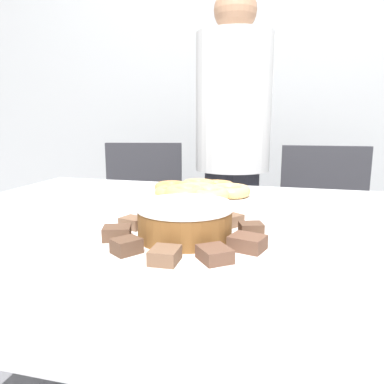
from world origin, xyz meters
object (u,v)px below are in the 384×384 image
Objects in this scene: plate_cake at (185,240)px; frosted_cake at (185,220)px; napkin at (85,200)px; office_chair_left at (141,237)px; person_standing at (232,158)px; plate_donuts at (197,197)px; office_chair_right at (324,252)px.

frosted_cake is (-0.00, -0.00, 0.04)m from plate_cake.
napkin is (-0.39, 0.29, -0.00)m from plate_cake.
office_chair_left is 1.20m from frosted_cake.
plate_cake is 2.81× the size of napkin.
person_standing is 0.66m from plate_donuts.
frosted_cake is 1.52× the size of napkin.
office_chair_left is 2.51× the size of plate_donuts.
office_chair_right reaches higher than plate_cake.
person_standing is 1.78× the size of office_chair_right.
person_standing is 0.59m from office_chair_right.
plate_cake is at bearing -112.93° from office_chair_right.
office_chair_left is at bearing -173.22° from person_standing.
office_chair_right reaches higher than plate_donuts.
office_chair_left and office_chair_right have the same top height.
frosted_cake is 0.48m from napkin.
office_chair_left is 0.88m from office_chair_right.
person_standing is 4.58× the size of plate_cake.
napkin is (-0.32, -0.78, -0.05)m from person_standing.
frosted_cake is (0.08, -0.41, 0.04)m from plate_donuts.
plate_cake is at bearing 60.64° from frosted_cake.
frosted_cake is at bearing -86.40° from person_standing.
plate_donuts is at bearing -90.92° from person_standing.
person_standing is at bearing 93.60° from frosted_cake.
person_standing is 1.78× the size of office_chair_left.
frosted_cake reaches higher than napkin.
person_standing is 4.45× the size of plate_donuts.
napkin is at bearing -139.17° from office_chair_right.
plate_cake reaches higher than napkin.
office_chair_right is at bearing 70.35° from plate_cake.
plate_cake is at bearing -76.04° from office_chair_left.
frosted_cake is at bearing -76.04° from office_chair_left.
person_standing is at bearing 67.71° from napkin.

